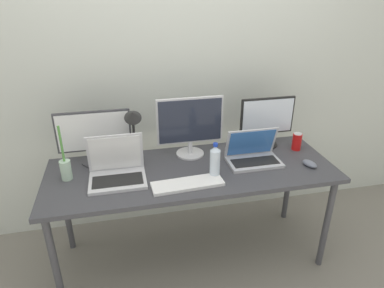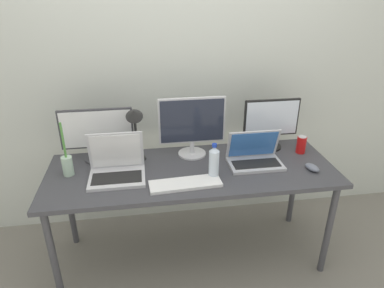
{
  "view_description": "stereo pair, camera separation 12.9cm",
  "coord_description": "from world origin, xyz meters",
  "px_view_note": "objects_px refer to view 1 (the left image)",
  "views": [
    {
      "loc": [
        -0.42,
        -1.91,
        1.85
      ],
      "look_at": [
        0.0,
        0.0,
        0.92
      ],
      "focal_mm": 32.0,
      "sensor_mm": 36.0,
      "label": 1
    },
    {
      "loc": [
        -0.29,
        -1.93,
        1.85
      ],
      "look_at": [
        0.0,
        0.0,
        0.92
      ],
      "focal_mm": 32.0,
      "sensor_mm": 36.0,
      "label": 2
    }
  ],
  "objects_px": {
    "desk_lamp": "(134,126)",
    "mouse_by_keyboard": "(310,164)",
    "monitor_left": "(94,136)",
    "keyboard_main": "(188,184)",
    "laptop_secondary": "(253,154)",
    "bamboo_vase": "(66,168)",
    "soda_can_near_keyboard": "(297,142)",
    "monitor_right": "(267,120)",
    "water_bottle": "(215,162)",
    "monitor_center": "(190,125)",
    "work_desk": "(192,177)",
    "laptop_silver": "(117,170)"
  },
  "relations": [
    {
      "from": "water_bottle",
      "to": "bamboo_vase",
      "type": "distance_m",
      "value": 0.92
    },
    {
      "from": "mouse_by_keyboard",
      "to": "bamboo_vase",
      "type": "distance_m",
      "value": 1.57
    },
    {
      "from": "monitor_right",
      "to": "soda_can_near_keyboard",
      "type": "relative_size",
      "value": 3.19
    },
    {
      "from": "laptop_silver",
      "to": "laptop_secondary",
      "type": "relative_size",
      "value": 0.97
    },
    {
      "from": "laptop_secondary",
      "to": "bamboo_vase",
      "type": "bearing_deg",
      "value": 178.51
    },
    {
      "from": "monitor_right",
      "to": "bamboo_vase",
      "type": "height_order",
      "value": "monitor_right"
    },
    {
      "from": "monitor_center",
      "to": "keyboard_main",
      "type": "height_order",
      "value": "monitor_center"
    },
    {
      "from": "monitor_left",
      "to": "water_bottle",
      "type": "relative_size",
      "value": 2.08
    },
    {
      "from": "monitor_left",
      "to": "monitor_center",
      "type": "bearing_deg",
      "value": -2.81
    },
    {
      "from": "laptop_secondary",
      "to": "mouse_by_keyboard",
      "type": "bearing_deg",
      "value": -22.95
    },
    {
      "from": "work_desk",
      "to": "laptop_secondary",
      "type": "height_order",
      "value": "laptop_secondary"
    },
    {
      "from": "work_desk",
      "to": "laptop_silver",
      "type": "xyz_separation_m",
      "value": [
        -0.48,
        -0.02,
        0.12
      ]
    },
    {
      "from": "monitor_left",
      "to": "keyboard_main",
      "type": "distance_m",
      "value": 0.71
    },
    {
      "from": "work_desk",
      "to": "monitor_right",
      "type": "bearing_deg",
      "value": 21.22
    },
    {
      "from": "keyboard_main",
      "to": "mouse_by_keyboard",
      "type": "bearing_deg",
      "value": 0.37
    },
    {
      "from": "monitor_left",
      "to": "mouse_by_keyboard",
      "type": "distance_m",
      "value": 1.44
    },
    {
      "from": "water_bottle",
      "to": "monitor_left",
      "type": "bearing_deg",
      "value": 153.42
    },
    {
      "from": "work_desk",
      "to": "monitor_right",
      "type": "height_order",
      "value": "monitor_right"
    },
    {
      "from": "monitor_left",
      "to": "soda_can_near_keyboard",
      "type": "bearing_deg",
      "value": -4.79
    },
    {
      "from": "water_bottle",
      "to": "monitor_right",
      "type": "bearing_deg",
      "value": 36.41
    },
    {
      "from": "monitor_left",
      "to": "keyboard_main",
      "type": "xyz_separation_m",
      "value": [
        0.54,
        -0.43,
        -0.18
      ]
    },
    {
      "from": "soda_can_near_keyboard",
      "to": "desk_lamp",
      "type": "bearing_deg",
      "value": 178.64
    },
    {
      "from": "monitor_center",
      "to": "laptop_silver",
      "type": "distance_m",
      "value": 0.58
    },
    {
      "from": "desk_lamp",
      "to": "mouse_by_keyboard",
      "type": "bearing_deg",
      "value": -14.05
    },
    {
      "from": "work_desk",
      "to": "laptop_silver",
      "type": "distance_m",
      "value": 0.5
    },
    {
      "from": "monitor_center",
      "to": "monitor_right",
      "type": "distance_m",
      "value": 0.58
    },
    {
      "from": "monitor_left",
      "to": "mouse_by_keyboard",
      "type": "relative_size",
      "value": 4.4
    },
    {
      "from": "water_bottle",
      "to": "bamboo_vase",
      "type": "bearing_deg",
      "value": 169.39
    },
    {
      "from": "monitor_left",
      "to": "laptop_silver",
      "type": "xyz_separation_m",
      "value": [
        0.13,
        -0.25,
        -0.13
      ]
    },
    {
      "from": "work_desk",
      "to": "mouse_by_keyboard",
      "type": "relative_size",
      "value": 17.13
    },
    {
      "from": "monitor_center",
      "to": "laptop_silver",
      "type": "relative_size",
      "value": 1.33
    },
    {
      "from": "mouse_by_keyboard",
      "to": "work_desk",
      "type": "bearing_deg",
      "value": 152.26
    },
    {
      "from": "monitor_left",
      "to": "monitor_center",
      "type": "xyz_separation_m",
      "value": [
        0.64,
        -0.03,
        0.03
      ]
    },
    {
      "from": "work_desk",
      "to": "bamboo_vase",
      "type": "bearing_deg",
      "value": 176.89
    },
    {
      "from": "laptop_secondary",
      "to": "mouse_by_keyboard",
      "type": "xyz_separation_m",
      "value": [
        0.34,
        -0.15,
        -0.03
      ]
    },
    {
      "from": "monitor_center",
      "to": "soda_can_near_keyboard",
      "type": "xyz_separation_m",
      "value": [
        0.77,
        -0.09,
        -0.16
      ]
    },
    {
      "from": "monitor_right",
      "to": "laptop_secondary",
      "type": "relative_size",
      "value": 1.14
    },
    {
      "from": "soda_can_near_keyboard",
      "to": "desk_lamp",
      "type": "relative_size",
      "value": 0.31
    },
    {
      "from": "work_desk",
      "to": "bamboo_vase",
      "type": "relative_size",
      "value": 5.27
    },
    {
      "from": "laptop_secondary",
      "to": "bamboo_vase",
      "type": "distance_m",
      "value": 1.21
    },
    {
      "from": "monitor_center",
      "to": "mouse_by_keyboard",
      "type": "distance_m",
      "value": 0.84
    },
    {
      "from": "monitor_right",
      "to": "soda_can_near_keyboard",
      "type": "height_order",
      "value": "monitor_right"
    },
    {
      "from": "monitor_left",
      "to": "monitor_right",
      "type": "relative_size",
      "value": 1.2
    },
    {
      "from": "monitor_right",
      "to": "laptop_secondary",
      "type": "height_order",
      "value": "monitor_right"
    },
    {
      "from": "monitor_right",
      "to": "desk_lamp",
      "type": "xyz_separation_m",
      "value": [
        -0.96,
        -0.09,
        0.08
      ]
    },
    {
      "from": "monitor_right",
      "to": "water_bottle",
      "type": "bearing_deg",
      "value": -143.59
    },
    {
      "from": "monitor_center",
      "to": "laptop_silver",
      "type": "xyz_separation_m",
      "value": [
        -0.51,
        -0.22,
        -0.16
      ]
    },
    {
      "from": "monitor_left",
      "to": "laptop_secondary",
      "type": "distance_m",
      "value": 1.07
    },
    {
      "from": "work_desk",
      "to": "keyboard_main",
      "type": "bearing_deg",
      "value": -109.86
    },
    {
      "from": "mouse_by_keyboard",
      "to": "desk_lamp",
      "type": "xyz_separation_m",
      "value": [
        -1.12,
        0.28,
        0.26
      ]
    }
  ]
}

